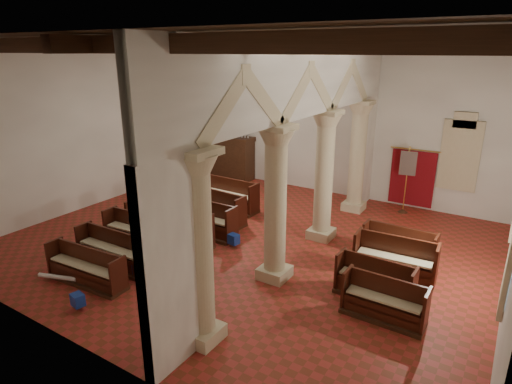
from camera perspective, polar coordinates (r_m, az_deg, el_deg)
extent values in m
plane|color=maroon|center=(13.53, -1.02, -6.64)|extent=(14.00, 14.00, 0.00)
plane|color=black|center=(12.26, -1.18, 19.67)|extent=(14.00, 14.00, 0.00)
cube|color=white|center=(17.80, 9.69, 9.32)|extent=(14.00, 0.02, 6.00)
cube|color=white|center=(8.41, -24.11, -2.18)|extent=(14.00, 0.02, 6.00)
cube|color=white|center=(17.35, -21.03, 8.14)|extent=(0.02, 12.00, 6.00)
cube|color=beige|center=(9.40, -7.15, -18.13)|extent=(0.75, 0.75, 0.30)
cylinder|color=beige|center=(8.46, -7.63, -8.28)|extent=(0.56, 0.56, 3.30)
cube|color=beige|center=(11.49, 2.47, -10.67)|extent=(0.75, 0.75, 0.30)
cylinder|color=beige|center=(10.73, 2.60, -2.23)|extent=(0.56, 0.56, 3.30)
cube|color=beige|center=(13.91, 8.66, -5.47)|extent=(0.75, 0.75, 0.30)
cylinder|color=beige|center=(13.29, 9.02, 1.65)|extent=(0.56, 0.56, 3.30)
cube|color=beige|center=(16.52, 12.88, -1.82)|extent=(0.75, 0.75, 0.30)
cylinder|color=beige|center=(16.00, 13.34, 4.24)|extent=(0.56, 0.56, 3.30)
cube|color=white|center=(11.39, 6.70, 14.80)|extent=(0.25, 11.90, 1.93)
cube|color=#306D4F|center=(16.70, 25.54, 4.39)|extent=(1.00, 0.03, 2.20)
cube|color=#3F2314|center=(19.94, -3.22, 4.35)|extent=(2.00, 0.80, 1.80)
cube|color=#3F2314|center=(19.72, -3.28, 7.17)|extent=(2.10, 0.85, 0.20)
cube|color=#3C2A13|center=(19.00, 2.35, 1.01)|extent=(0.56, 0.56, 0.11)
cube|color=#3C2A13|center=(18.84, 2.37, 2.58)|extent=(0.28, 0.28, 1.19)
cube|color=#3C2A13|center=(18.61, 2.27, 4.45)|extent=(0.61, 0.52, 0.21)
cube|color=maroon|center=(17.11, 20.10, 1.74)|extent=(1.60, 0.06, 2.10)
cylinder|color=gold|center=(16.83, 20.49, 5.31)|extent=(1.80, 0.04, 0.04)
cone|color=#3F2314|center=(16.81, 18.97, -2.35)|extent=(0.37, 0.37, 0.12)
cylinder|color=gold|center=(16.45, 19.40, 1.53)|extent=(0.04, 0.04, 2.50)
cylinder|color=gold|center=(16.17, 19.82, 5.41)|extent=(0.13, 0.73, 0.03)
cube|color=navy|center=(16.27, 19.61, 3.61)|extent=(0.57, 0.10, 0.88)
cube|color=navy|center=(10.98, -22.68, -13.12)|extent=(0.33, 0.29, 0.30)
cube|color=navy|center=(12.00, -15.95, -9.57)|extent=(0.34, 0.31, 0.29)
cube|color=navy|center=(13.12, -3.01, -6.28)|extent=(0.34, 0.29, 0.31)
cylinder|color=white|center=(12.36, -24.95, -10.23)|extent=(1.07, 0.46, 0.11)
cylinder|color=silver|center=(13.16, -20.76, -7.92)|extent=(0.85, 0.23, 0.09)
cube|color=#3F2314|center=(12.11, -21.56, -11.00)|extent=(2.41, 0.78, 0.09)
cube|color=#3D1B0D|center=(11.97, -21.88, -10.04)|extent=(2.25, 0.50, 0.41)
cube|color=#3D1B0D|center=(11.98, -21.21, -8.73)|extent=(2.23, 0.20, 0.86)
cube|color=#3D1B0D|center=(12.79, -24.89, -7.47)|extent=(0.10, 0.54, 0.86)
cube|color=#3D1B0D|center=(11.07, -18.12, -10.67)|extent=(0.10, 0.54, 0.86)
cube|color=beige|center=(11.87, -22.01, -9.07)|extent=(2.16, 0.46, 0.05)
cube|color=#3F2314|center=(12.67, -18.04, -9.22)|extent=(2.66, 0.73, 0.10)
cube|color=#45210E|center=(12.52, -18.32, -8.23)|extent=(2.50, 0.44, 0.43)
cube|color=#45210E|center=(12.55, -17.66, -6.90)|extent=(2.49, 0.12, 0.91)
cube|color=#45210E|center=(13.41, -21.77, -5.70)|extent=(0.08, 0.58, 0.91)
cube|color=#45210E|center=(11.57, -14.03, -8.77)|extent=(0.08, 0.58, 0.91)
cube|color=beige|center=(12.42, -18.43, -7.24)|extent=(2.40, 0.40, 0.05)
cube|color=#3F2314|center=(13.55, -14.78, -7.03)|extent=(2.77, 0.83, 0.10)
cube|color=#3A1A0C|center=(13.41, -15.03, -6.05)|extent=(2.60, 0.53, 0.45)
cube|color=#3A1A0C|center=(13.45, -14.41, -4.77)|extent=(2.59, 0.20, 0.94)
cube|color=#3A1A0C|center=(14.30, -18.59, -3.75)|extent=(0.10, 0.60, 0.94)
cube|color=#3A1A0C|center=(12.47, -10.66, -6.37)|extent=(0.10, 0.60, 0.94)
cube|color=beige|center=(13.31, -15.12, -5.08)|extent=(2.50, 0.48, 0.05)
cube|color=#3F2314|center=(13.79, -11.50, -6.30)|extent=(3.08, 0.87, 0.11)
cube|color=#3C190C|center=(13.63, -11.73, -5.24)|extent=(2.92, 0.55, 0.49)
cube|color=#3C190C|center=(13.69, -11.09, -3.86)|extent=(2.91, 0.19, 1.02)
cube|color=#3C190C|center=(14.60, -15.86, -2.82)|extent=(0.10, 0.65, 1.02)
cube|color=#3C190C|center=(12.66, -6.64, -5.53)|extent=(0.10, 0.65, 1.02)
cube|color=beige|center=(13.53, -11.81, -4.19)|extent=(2.80, 0.50, 0.05)
cube|color=#3F2314|center=(14.38, -8.20, -5.04)|extent=(3.08, 0.77, 0.11)
cube|color=#37150B|center=(14.23, -8.38, -4.04)|extent=(2.93, 0.45, 0.47)
cube|color=#37150B|center=(14.31, -7.81, -2.76)|extent=(2.93, 0.10, 1.00)
cube|color=#37150B|center=(15.15, -12.60, -1.82)|extent=(0.08, 0.63, 1.00)
cube|color=#37150B|center=(13.32, -3.28, -4.24)|extent=(0.08, 0.63, 1.00)
cube|color=beige|center=(14.13, -8.43, -3.05)|extent=(2.81, 0.41, 0.05)
cube|color=#3F2314|center=(15.25, -6.14, -3.55)|extent=(2.84, 0.91, 0.10)
cube|color=#36170B|center=(15.11, -6.30, -2.60)|extent=(2.67, 0.59, 0.47)
cube|color=#36170B|center=(15.20, -5.77, -1.41)|extent=(2.65, 0.24, 1.00)
cube|color=#36170B|center=(15.91, -10.02, -0.68)|extent=(0.11, 0.63, 1.00)
cube|color=#36170B|center=(14.31, -1.85, -2.59)|extent=(0.11, 0.63, 1.00)
cube|color=beige|center=(15.02, -6.33, -1.67)|extent=(2.56, 0.54, 0.05)
cube|color=#3F2314|center=(16.44, -4.65, -1.86)|extent=(3.09, 0.85, 0.11)
cube|color=#3A1C0C|center=(16.29, -4.79, -0.91)|extent=(2.93, 0.52, 0.49)
cube|color=#3A1C0C|center=(16.40, -4.29, 0.24)|extent=(2.92, 0.16, 1.04)
cube|color=#3A1C0C|center=(17.17, -8.68, 0.91)|extent=(0.10, 0.66, 1.04)
cube|color=#3A1C0C|center=(15.45, -0.18, -0.86)|extent=(0.10, 0.66, 1.04)
cube|color=beige|center=(16.20, -4.82, 0.00)|extent=(2.81, 0.47, 0.05)
cube|color=#3F2314|center=(10.37, 16.47, -15.66)|extent=(1.85, 0.68, 0.09)
cube|color=#37190B|center=(10.20, 16.53, -14.60)|extent=(1.69, 0.40, 0.42)
cube|color=#37190B|center=(10.25, 17.00, -12.92)|extent=(1.68, 0.10, 0.88)
cube|color=#37190B|center=(10.34, 11.97, -12.20)|extent=(0.08, 0.56, 0.88)
cube|color=#37190B|center=(10.00, 21.75, -14.37)|extent=(0.08, 0.56, 0.88)
cube|color=beige|center=(10.08, 16.65, -13.49)|extent=(1.62, 0.36, 0.05)
cube|color=#3F2314|center=(11.05, 15.32, -13.26)|extent=(1.89, 0.73, 0.10)
cube|color=#421E0E|center=(10.88, 15.36, -12.20)|extent=(1.73, 0.44, 0.43)
cube|color=#421E0E|center=(10.95, 15.82, -10.60)|extent=(1.72, 0.13, 0.90)
cube|color=#421E0E|center=(11.05, 11.08, -9.92)|extent=(0.09, 0.57, 0.90)
cube|color=#421E0E|center=(10.65, 20.27, -11.95)|extent=(0.09, 0.57, 0.90)
cube|color=beige|center=(10.76, 15.47, -11.10)|extent=(1.66, 0.40, 0.05)
cube|color=#3F2314|center=(12.06, 17.76, -10.62)|extent=(2.12, 0.87, 0.11)
cube|color=#3B150C|center=(11.88, 17.83, -9.47)|extent=(1.95, 0.53, 0.49)
cube|color=#3B150C|center=(11.98, 18.26, -7.84)|extent=(1.93, 0.18, 1.02)
cube|color=#3B150C|center=(12.06, 13.42, -7.19)|extent=(0.11, 0.65, 1.02)
cube|color=#3B150C|center=(11.68, 22.86, -9.11)|extent=(0.11, 0.65, 1.02)
cube|color=beige|center=(11.76, 17.95, -8.31)|extent=(1.87, 0.49, 0.05)
cube|color=#3F2314|center=(12.96, 18.28, -8.60)|extent=(2.01, 0.70, 0.10)
cube|color=#3B110C|center=(12.80, 18.35, -7.63)|extent=(1.86, 0.41, 0.44)
cube|color=#3B110C|center=(12.90, 18.71, -6.28)|extent=(1.85, 0.09, 0.92)
cube|color=#3B110C|center=(12.98, 14.40, -5.70)|extent=(0.08, 0.58, 0.92)
cube|color=#3B110C|center=(12.61, 22.80, -7.35)|extent=(0.08, 0.58, 0.92)
cube|color=beige|center=(12.70, 18.46, -6.64)|extent=(1.78, 0.37, 0.05)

